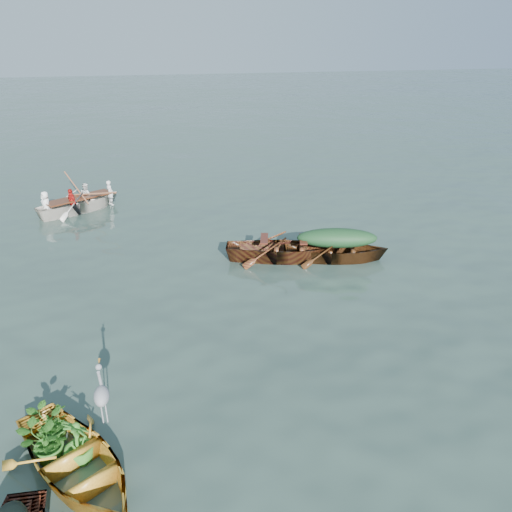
% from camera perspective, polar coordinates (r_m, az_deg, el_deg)
% --- Properties ---
extents(ground, '(140.00, 140.00, 0.00)m').
position_cam_1_polar(ground, '(9.77, 2.89, -11.80)').
color(ground, '#344940').
rests_on(ground, ground).
extents(yellow_dinghy, '(3.00, 3.60, 0.91)m').
position_cam_1_polar(yellow_dinghy, '(8.12, -19.68, -22.60)').
color(yellow_dinghy, gold).
rests_on(yellow_dinghy, ground).
extents(green_tarp_boat, '(4.13, 2.17, 0.89)m').
position_cam_1_polar(green_tarp_boat, '(13.90, 9.07, -0.46)').
color(green_tarp_boat, '#43240F').
rests_on(green_tarp_boat, ground).
extents(open_wooden_boat, '(4.55, 2.47, 1.01)m').
position_cam_1_polar(open_wooden_boat, '(13.77, 3.12, -0.42)').
color(open_wooden_boat, brown).
rests_on(open_wooden_boat, ground).
extents(rowed_boat, '(4.20, 3.23, 0.98)m').
position_cam_1_polar(rowed_boat, '(18.54, -19.35, 4.84)').
color(rowed_boat, silver).
rests_on(rowed_boat, ground).
extents(green_tarp_cover, '(2.27, 1.20, 0.52)m').
position_cam_1_polar(green_tarp_cover, '(13.62, 9.26, 2.24)').
color(green_tarp_cover, '#1A401D').
rests_on(green_tarp_cover, green_tarp_boat).
extents(thwart_benches, '(2.31, 1.37, 0.04)m').
position_cam_1_polar(thwart_benches, '(13.56, 3.17, 1.60)').
color(thwart_benches, '#42190F').
rests_on(thwart_benches, open_wooden_boat).
extents(heron, '(0.45, 0.49, 0.92)m').
position_cam_1_polar(heron, '(7.70, -17.09, -15.93)').
color(heron, gray).
rests_on(heron, yellow_dinghy).
extents(dinghy_weeds, '(1.07, 1.13, 0.60)m').
position_cam_1_polar(dinghy_weeds, '(8.01, -22.15, -16.44)').
color(dinghy_weeds, '#215F18').
rests_on(dinghy_weeds, yellow_dinghy).
extents(rowers, '(3.07, 2.47, 0.76)m').
position_cam_1_polar(rowers, '(18.29, -19.73, 7.40)').
color(rowers, silver).
rests_on(rowers, rowed_boat).
extents(oars, '(1.86, 2.53, 0.06)m').
position_cam_1_polar(oars, '(18.39, -19.57, 6.36)').
color(oars, '#A2603D').
rests_on(oars, rowed_boat).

